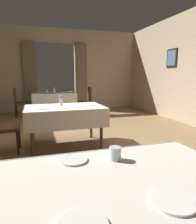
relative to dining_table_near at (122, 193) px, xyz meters
name	(u,v)px	position (x,y,z in m)	size (l,w,h in m)	color
ground	(80,144)	(0.34, 2.72, -0.65)	(10.08, 10.08, 0.00)	olive
wall_back	(56,70)	(0.34, 6.90, 0.86)	(6.40, 0.27, 3.00)	tan
dining_table_near	(122,193)	(0.00, 0.00, 0.00)	(1.43, 0.90, 0.75)	#4C3D2D
dining_table_mid	(65,112)	(0.06, 2.75, -0.01)	(1.42, 0.94, 0.75)	#4C3D2D
dining_table_far	(54,96)	(0.12, 5.81, 0.00)	(1.38, 0.94, 0.75)	#4C3D2D
chair_mid_left	(0,124)	(-1.03, 2.68, -0.14)	(0.44, 0.44, 0.93)	black
chair_far_left	(19,101)	(-0.95, 5.92, -0.14)	(0.44, 0.44, 0.93)	black
chair_far_right	(86,99)	(1.20, 5.74, -0.14)	(0.44, 0.44, 0.93)	black
plate_near_a	(173,201)	(0.12, -0.28, 0.10)	(0.20, 0.20, 0.01)	white
plate_near_b	(74,160)	(-0.22, 0.30, 0.10)	(0.18, 0.18, 0.01)	white
glass_near_d	(115,153)	(0.05, 0.24, 0.14)	(0.08, 0.08, 0.09)	silver
flower_vase_mid	(61,100)	(0.01, 2.85, 0.21)	(0.07, 0.07, 0.20)	silver
plate_mid_b	(93,105)	(0.60, 2.78, 0.10)	(0.22, 0.22, 0.01)	white
plate_mid_c	(44,108)	(-0.32, 2.60, 0.10)	(0.20, 0.20, 0.01)	white
flower_vase_far	(54,90)	(0.13, 5.56, 0.21)	(0.07, 0.07, 0.20)	silver
plate_far_b	(61,92)	(0.40, 6.00, 0.10)	(0.23, 0.23, 0.01)	white
glass_far_c	(47,92)	(-0.08, 5.78, 0.15)	(0.07, 0.07, 0.10)	silver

